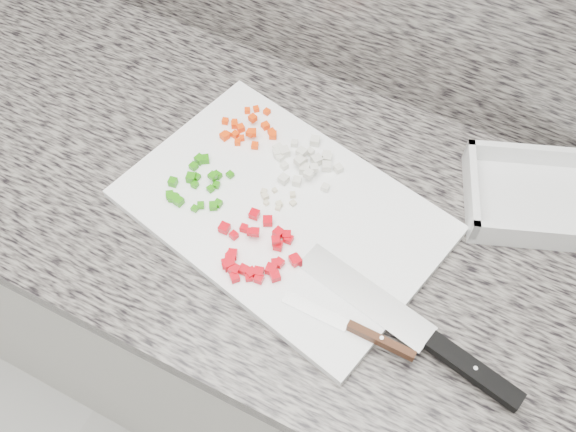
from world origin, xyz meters
name	(u,v)px	position (x,y,z in m)	size (l,w,h in m)	color
cabinet	(290,321)	(0.00, 1.44, 0.43)	(3.92, 0.62, 0.86)	silver
countertop	(290,210)	(0.00, 1.44, 0.88)	(3.96, 0.64, 0.04)	slate
cutting_board	(283,212)	(0.00, 1.42, 0.91)	(0.49, 0.33, 0.02)	white
carrot_pile	(248,129)	(-0.13, 1.53, 0.92)	(0.10, 0.10, 0.02)	#F73D05
onion_pile	(304,161)	(-0.01, 1.51, 0.93)	(0.13, 0.11, 0.02)	silver
green_pepper_pile	(196,184)	(-0.15, 1.39, 0.92)	(0.10, 0.11, 0.02)	#25800B
red_pepper_pile	(256,253)	(0.00, 1.32, 0.92)	(0.14, 0.13, 0.02)	#C6020F
garlic_pile	(276,199)	(-0.02, 1.43, 0.92)	(0.06, 0.04, 0.01)	beige
chef_knife	(435,344)	(0.29, 1.31, 0.92)	(0.36, 0.12, 0.02)	silver
paring_knife	(364,333)	(0.20, 1.28, 0.92)	(0.20, 0.02, 0.02)	silver
tray	(541,199)	(0.36, 1.62, 0.92)	(0.28, 0.24, 0.05)	silver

